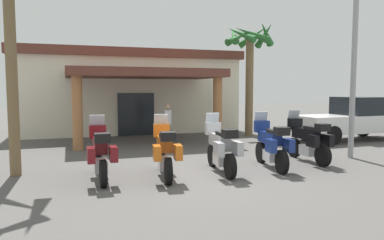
# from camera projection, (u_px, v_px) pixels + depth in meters

# --- Properties ---
(ground_plane) EXTENTS (80.00, 80.00, 0.00)m
(ground_plane) POSITION_uv_depth(u_px,v_px,m) (204.00, 174.00, 9.91)
(ground_plane) COLOR #514F4C
(motel_building) EXTENTS (11.87, 9.91, 4.33)m
(motel_building) POSITION_uv_depth(u_px,v_px,m) (128.00, 91.00, 20.37)
(motel_building) COLOR silver
(motel_building) RESTS_ON ground_plane
(motorcycle_maroon) EXTENTS (0.71, 2.21, 1.61)m
(motorcycle_maroon) POSITION_uv_depth(u_px,v_px,m) (100.00, 153.00, 9.23)
(motorcycle_maroon) COLOR black
(motorcycle_maroon) RESTS_ON ground_plane
(motorcycle_orange) EXTENTS (0.85, 2.20, 1.61)m
(motorcycle_orange) POSITION_uv_depth(u_px,v_px,m) (165.00, 151.00, 9.52)
(motorcycle_orange) COLOR black
(motorcycle_orange) RESTS_ON ground_plane
(motorcycle_silver) EXTENTS (0.77, 2.21, 1.61)m
(motorcycle_silver) POSITION_uv_depth(u_px,v_px,m) (221.00, 148.00, 10.06)
(motorcycle_silver) COLOR black
(motorcycle_silver) RESTS_ON ground_plane
(motorcycle_blue) EXTENTS (0.87, 2.20, 1.61)m
(motorcycle_blue) POSITION_uv_depth(u_px,v_px,m) (271.00, 144.00, 10.62)
(motorcycle_blue) COLOR black
(motorcycle_blue) RESTS_ON ground_plane
(motorcycle_black) EXTENTS (0.73, 2.21, 1.61)m
(motorcycle_black) POSITION_uv_depth(u_px,v_px,m) (308.00, 140.00, 11.54)
(motorcycle_black) COLOR black
(motorcycle_black) RESTS_ON ground_plane
(pedestrian) EXTENTS (0.33, 0.46, 1.70)m
(pedestrian) POSITION_uv_depth(u_px,v_px,m) (168.00, 121.00, 15.18)
(pedestrian) COLOR brown
(pedestrian) RESTS_ON ground_plane
(pickup_truck_white) EXTENTS (5.21, 1.98, 1.95)m
(pickup_truck_white) POSITION_uv_depth(u_px,v_px,m) (351.00, 119.00, 16.40)
(pickup_truck_white) COLOR black
(pickup_truck_white) RESTS_ON ground_plane
(palm_tree_near_portico) EXTENTS (2.48, 2.50, 5.56)m
(palm_tree_near_portico) POSITION_uv_depth(u_px,v_px,m) (249.00, 52.00, 17.76)
(palm_tree_near_portico) COLOR brown
(palm_tree_near_portico) RESTS_ON ground_plane
(roadside_sign) EXTENTS (1.40, 0.18, 7.77)m
(roadside_sign) POSITION_uv_depth(u_px,v_px,m) (356.00, 2.00, 11.85)
(roadside_sign) COLOR #99999E
(roadside_sign) RESTS_ON ground_plane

